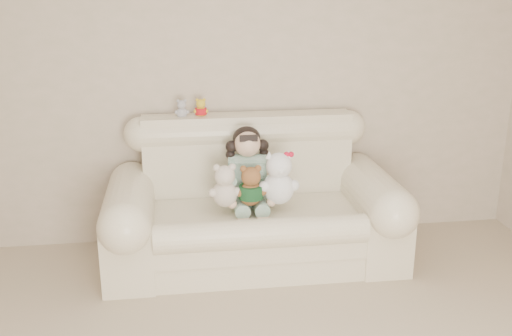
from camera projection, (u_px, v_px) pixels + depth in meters
The scene contains 8 objects.
wall_back at pixel (237, 75), 4.47m from camera, with size 4.50×4.50×0.00m, color beige.
sofa at pixel (254, 195), 4.24m from camera, with size 2.10×0.95×1.03m, color #FFECCD, non-canonical shape.
seated_child at pixel (247, 166), 4.25m from camera, with size 0.35×0.43×0.58m, color #286C4D, non-canonical shape.
brown_teddy at pixel (251, 182), 4.05m from camera, with size 0.21×0.17×0.34m, color brown, non-canonical shape.
white_cat at pixel (279, 173), 4.07m from camera, with size 0.29×0.22×0.44m, color white, non-canonical shape.
cream_teddy at pixel (225, 181), 4.03m from camera, with size 0.23×0.17×0.35m, color beige, non-canonical shape.
yellow_mini_bear at pixel (201, 106), 4.37m from camera, with size 0.11×0.08×0.17m, color yellow, non-canonical shape.
grey_mini_plush at pixel (182, 107), 4.34m from camera, with size 0.11×0.08×0.17m, color #ABABB2, non-canonical shape.
Camera 1 is at (-0.48, -1.95, 1.97)m, focal length 41.75 mm.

